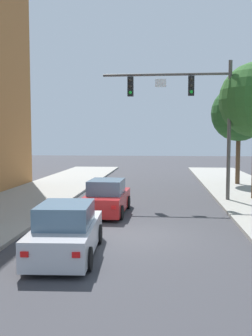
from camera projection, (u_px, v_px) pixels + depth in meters
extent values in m
plane|color=#38383D|center=(134.00, 236.00, 13.69)|extent=(120.00, 120.00, 0.00)
cylinder|color=#514C47|center=(229.00, 131.00, 20.52)|extent=(0.20, 0.20, 7.50)
cylinder|color=#514C47|center=(166.00, 75.00, 20.60)|extent=(6.87, 0.14, 0.14)
cube|color=black|center=(191.00, 86.00, 20.52)|extent=(0.32, 0.28, 1.05)
sphere|color=#2D2823|center=(191.00, 79.00, 20.34)|extent=(0.18, 0.18, 0.18)
sphere|color=#2D2823|center=(191.00, 86.00, 20.37)|extent=(0.18, 0.18, 0.18)
sphere|color=green|center=(191.00, 92.00, 20.40)|extent=(0.18, 0.18, 0.18)
cube|color=black|center=(130.00, 87.00, 20.83)|extent=(0.32, 0.28, 1.05)
sphere|color=#2D2823|center=(130.00, 80.00, 20.65)|extent=(0.18, 0.18, 0.18)
sphere|color=#2D2823|center=(130.00, 86.00, 20.68)|extent=(0.18, 0.18, 0.18)
sphere|color=green|center=(130.00, 92.00, 20.71)|extent=(0.18, 0.18, 0.18)
cube|color=white|center=(161.00, 83.00, 20.64)|extent=(0.60, 0.03, 0.44)
cube|color=#B21E1E|center=(107.00, 202.00, 17.70)|extent=(1.81, 4.24, 0.80)
cube|color=slate|center=(106.00, 187.00, 17.49)|extent=(1.55, 2.04, 0.64)
cylinder|color=black|center=(96.00, 202.00, 19.10)|extent=(0.24, 0.65, 0.64)
cylinder|color=black|center=(128.00, 202.00, 18.91)|extent=(0.24, 0.65, 0.64)
cylinder|color=black|center=(84.00, 212.00, 16.53)|extent=(0.24, 0.65, 0.64)
cylinder|color=black|center=(120.00, 212.00, 16.33)|extent=(0.24, 0.65, 0.64)
cube|color=red|center=(83.00, 207.00, 15.67)|extent=(0.20, 0.05, 0.14)
cube|color=red|center=(114.00, 208.00, 15.52)|extent=(0.20, 0.05, 0.14)
cube|color=#B7B7BC|center=(67.00, 237.00, 11.40)|extent=(1.94, 4.29, 0.80)
cube|color=slate|center=(65.00, 214.00, 11.19)|extent=(1.61, 2.08, 0.64)
cylinder|color=black|center=(50.00, 234.00, 12.75)|extent=(0.26, 0.65, 0.64)
cylinder|color=black|center=(98.00, 234.00, 12.69)|extent=(0.26, 0.65, 0.64)
cylinder|color=black|center=(28.00, 258.00, 10.15)|extent=(0.26, 0.65, 0.64)
cylinder|color=black|center=(88.00, 259.00, 10.09)|extent=(0.26, 0.65, 0.64)
cube|color=red|center=(24.00, 254.00, 9.30)|extent=(0.20, 0.05, 0.14)
cube|color=red|center=(76.00, 255.00, 9.26)|extent=(0.20, 0.05, 0.14)
cylinder|color=brown|center=(238.00, 159.00, 27.76)|extent=(0.32, 0.32, 3.63)
sphere|color=#235123|center=(239.00, 113.00, 27.49)|extent=(4.02, 4.02, 4.02)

